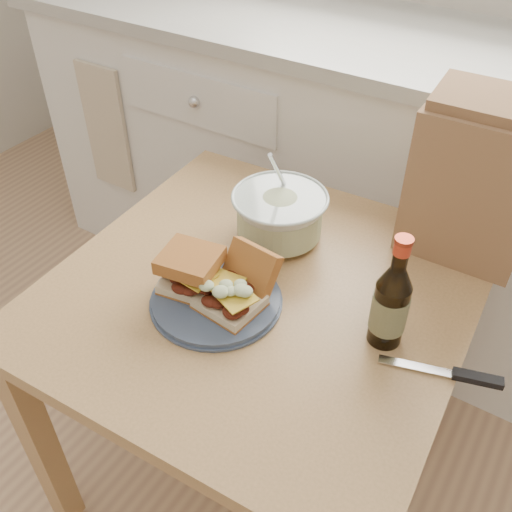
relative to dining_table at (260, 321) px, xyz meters
The scene contains 9 objects.
cabinet_run 0.83m from the dining_table, 93.12° to the left, with size 2.50×0.64×0.94m.
dining_table is the anchor object (origin of this frame).
plate 0.15m from the dining_table, 120.98° to the right, with size 0.25×0.25×0.02m, color #404D67.
sandwich_left 0.21m from the dining_table, 141.79° to the right, with size 0.13×0.12×0.08m.
sandwich_right 0.16m from the dining_table, 98.77° to the right, with size 0.12×0.17×0.10m.
coleslaw_bowl 0.23m from the dining_table, 108.16° to the left, with size 0.21×0.21×0.21m.
beer_bottle 0.33m from the dining_table, ahead, with size 0.07×0.07×0.24m.
knife 0.43m from the dining_table, ahead, with size 0.21×0.08×0.01m.
paper_bag 0.52m from the dining_table, 49.17° to the left, with size 0.25×0.16×0.32m, color #906A45.
Camera 1 is at (0.49, 0.16, 1.47)m, focal length 40.00 mm.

